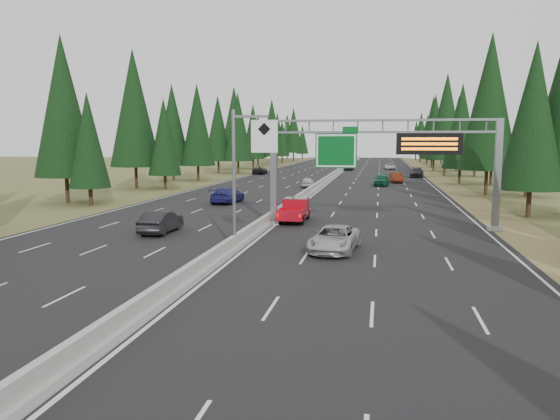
% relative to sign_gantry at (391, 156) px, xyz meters
% --- Properties ---
extents(road, '(32.00, 260.00, 0.08)m').
position_rel_sign_gantry_xyz_m(road, '(-8.92, 45.12, -5.23)').
color(road, black).
rests_on(road, ground).
extents(shoulder_right, '(3.60, 260.00, 0.06)m').
position_rel_sign_gantry_xyz_m(shoulder_right, '(8.88, 45.12, -5.24)').
color(shoulder_right, olive).
rests_on(shoulder_right, ground).
extents(shoulder_left, '(3.60, 260.00, 0.06)m').
position_rel_sign_gantry_xyz_m(shoulder_left, '(-26.72, 45.12, -5.24)').
color(shoulder_left, '#4E5527').
rests_on(shoulder_left, ground).
extents(median_barrier, '(0.70, 260.00, 0.85)m').
position_rel_sign_gantry_xyz_m(median_barrier, '(-8.92, 45.12, -4.85)').
color(median_barrier, gray).
rests_on(median_barrier, road).
extents(sign_gantry, '(16.75, 0.98, 7.80)m').
position_rel_sign_gantry_xyz_m(sign_gantry, '(0.00, 0.00, 0.00)').
color(sign_gantry, slate).
rests_on(sign_gantry, road).
extents(hov_sign_pole, '(2.80, 0.50, 8.00)m').
position_rel_sign_gantry_xyz_m(hov_sign_pole, '(-8.33, -9.92, -0.54)').
color(hov_sign_pole, slate).
rests_on(hov_sign_pole, road).
extents(tree_row_right, '(11.93, 239.84, 18.72)m').
position_rel_sign_gantry_xyz_m(tree_row_right, '(13.11, 37.56, 3.83)').
color(tree_row_right, black).
rests_on(tree_row_right, ground).
extents(tree_row_left, '(12.21, 240.37, 18.81)m').
position_rel_sign_gantry_xyz_m(tree_row_left, '(-31.27, 44.40, 3.91)').
color(tree_row_left, black).
rests_on(tree_row_left, ground).
extents(silver_minivan, '(2.89, 5.39, 1.44)m').
position_rel_sign_gantry_xyz_m(silver_minivan, '(-3.22, -9.28, -4.47)').
color(silver_minivan, '#ADACB1').
rests_on(silver_minivan, road).
extents(red_pickup, '(1.94, 5.43, 1.77)m').
position_rel_sign_gantry_xyz_m(red_pickup, '(-7.26, 2.27, -4.21)').
color(red_pickup, black).
rests_on(red_pickup, road).
extents(car_ahead_green, '(2.28, 4.96, 1.65)m').
position_rel_sign_gantry_xyz_m(car_ahead_green, '(-0.53, 38.51, -4.36)').
color(car_ahead_green, '#114D33').
rests_on(car_ahead_green, road).
extents(car_ahead_dkred, '(2.05, 4.73, 1.51)m').
position_rel_sign_gantry_xyz_m(car_ahead_dkred, '(1.65, 44.70, -4.43)').
color(car_ahead_dkred, '#5A1D0C').
rests_on(car_ahead_dkred, road).
extents(car_ahead_dkgrey, '(2.75, 5.76, 1.62)m').
position_rel_sign_gantry_xyz_m(car_ahead_dkgrey, '(5.58, 58.42, -4.38)').
color(car_ahead_dkgrey, black).
rests_on(car_ahead_dkgrey, road).
extents(car_ahead_white, '(2.43, 4.91, 1.34)m').
position_rel_sign_gantry_xyz_m(car_ahead_white, '(1.40, 84.05, -4.52)').
color(car_ahead_white, white).
rests_on(car_ahead_white, road).
extents(car_ahead_far, '(2.06, 4.48, 1.49)m').
position_rel_sign_gantry_xyz_m(car_ahead_far, '(-7.42, 78.97, -4.45)').
color(car_ahead_far, black).
rests_on(car_ahead_far, road).
extents(car_onc_near, '(1.69, 4.68, 1.53)m').
position_rel_sign_gantry_xyz_m(car_onc_near, '(-15.42, -5.08, -4.42)').
color(car_onc_near, black).
rests_on(car_onc_near, road).
extents(car_onc_blue, '(2.55, 5.65, 1.61)m').
position_rel_sign_gantry_xyz_m(car_onc_blue, '(-16.00, 13.48, -4.39)').
color(car_onc_blue, navy).
rests_on(car_onc_blue, road).
extents(car_onc_white, '(1.71, 4.00, 1.34)m').
position_rel_sign_gantry_xyz_m(car_onc_white, '(-10.42, 33.86, -4.52)').
color(car_onc_white, '#B8B8B8').
rests_on(car_onc_white, road).
extents(car_onc_far, '(2.93, 5.53, 1.48)m').
position_rel_sign_gantry_xyz_m(car_onc_far, '(-23.42, 62.22, -4.45)').
color(car_onc_far, black).
rests_on(car_onc_far, road).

